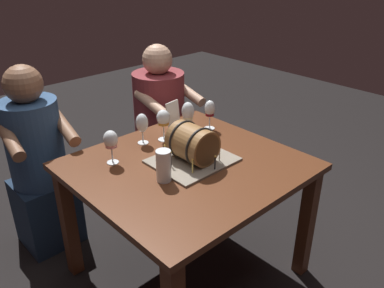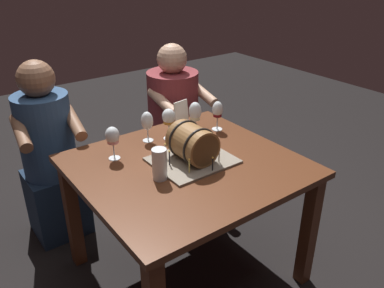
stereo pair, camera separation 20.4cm
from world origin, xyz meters
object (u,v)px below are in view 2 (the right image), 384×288
at_px(barrel_cake, 192,145).
at_px(wine_glass_amber, 169,118).
at_px(beer_pint, 160,166).
at_px(person_seated_right, 174,124).
at_px(wine_glass_white, 195,113).
at_px(wine_glass_rose, 112,137).
at_px(wine_glass_red, 218,111).
at_px(wine_glass_empty, 147,122).
at_px(menu_card, 181,113).
at_px(person_seated_left, 51,160).
at_px(dining_table, 187,181).

bearing_deg(barrel_cake, wine_glass_amber, 79.43).
distance_m(beer_pint, person_seated_right, 1.11).
xyz_separation_m(barrel_cake, wine_glass_white, (0.25, 0.30, 0.03)).
relative_size(wine_glass_rose, beer_pint, 1.15).
xyz_separation_m(wine_glass_amber, wine_glass_red, (0.31, -0.07, -0.01)).
relative_size(barrel_cake, wine_glass_empty, 2.24).
bearing_deg(wine_glass_amber, beer_pint, -129.16).
relative_size(wine_glass_empty, wine_glass_amber, 0.97).
xyz_separation_m(wine_glass_rose, wine_glass_white, (0.56, 0.03, -0.01)).
bearing_deg(barrel_cake, person_seated_right, 62.14).
height_order(wine_glass_amber, wine_glass_rose, wine_glass_amber).
bearing_deg(menu_card, person_seated_right, 53.74).
bearing_deg(wine_glass_white, menu_card, 98.59).
distance_m(wine_glass_rose, person_seated_left, 0.66).
xyz_separation_m(barrel_cake, wine_glass_amber, (0.06, 0.30, 0.04)).
bearing_deg(person_seated_right, wine_glass_empty, -136.50).
xyz_separation_m(wine_glass_empty, menu_card, (0.29, 0.07, -0.04)).
xyz_separation_m(wine_glass_white, person_seated_left, (-0.75, 0.51, -0.31)).
height_order(dining_table, person_seated_left, person_seated_left).
bearing_deg(wine_glass_rose, menu_card, 15.54).
bearing_deg(wine_glass_white, barrel_cake, -129.25).
relative_size(wine_glass_empty, beer_pint, 1.13).
xyz_separation_m(beer_pint, person_seated_right, (0.66, 0.86, -0.25)).
height_order(wine_glass_empty, wine_glass_white, wine_glass_white).
relative_size(wine_glass_empty, person_seated_right, 0.16).
xyz_separation_m(barrel_cake, wine_glass_red, (0.37, 0.24, 0.03)).
bearing_deg(person_seated_left, person_seated_right, 0.02).
bearing_deg(wine_glass_empty, wine_glass_amber, -22.81).
relative_size(wine_glass_red, menu_card, 1.15).
distance_m(barrel_cake, wine_glass_white, 0.39).
height_order(menu_card, person_seated_left, person_seated_left).
distance_m(dining_table, wine_glass_empty, 0.42).
height_order(wine_glass_rose, person_seated_right, person_seated_right).
height_order(wine_glass_red, person_seated_left, person_seated_left).
xyz_separation_m(barrel_cake, beer_pint, (-0.23, -0.05, -0.02)).
relative_size(wine_glass_white, menu_card, 1.16).
xyz_separation_m(wine_glass_amber, wine_glass_rose, (-0.37, -0.03, -0.00)).
bearing_deg(wine_glass_empty, wine_glass_white, -9.04).
relative_size(dining_table, wine_glass_rose, 6.03).
relative_size(wine_glass_white, person_seated_right, 0.16).
height_order(dining_table, wine_glass_empty, wine_glass_empty).
bearing_deg(wine_glass_red, wine_glass_empty, 164.95).
relative_size(wine_glass_rose, menu_card, 1.14).
relative_size(wine_glass_red, wine_glass_rose, 1.00).
xyz_separation_m(wine_glass_red, person_seated_right, (0.06, 0.58, -0.30)).
distance_m(barrel_cake, beer_pint, 0.24).
relative_size(dining_table, wine_glass_empty, 6.11).
relative_size(beer_pint, person_seated_left, 0.14).
distance_m(dining_table, beer_pint, 0.27).
bearing_deg(wine_glass_white, wine_glass_empty, 170.96).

